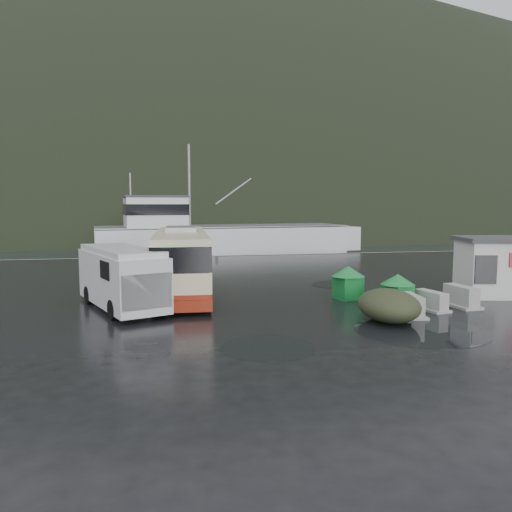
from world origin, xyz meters
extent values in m
plane|color=black|center=(0.00, 0.00, 0.00)|extent=(160.00, 160.00, 0.00)
cube|color=black|center=(0.00, 110.00, 0.00)|extent=(300.00, 180.00, 0.02)
cube|color=#999993|center=(0.00, 20.00, 0.00)|extent=(160.00, 0.60, 1.50)
ellipsoid|color=black|center=(10.00, 250.00, 0.00)|extent=(780.00, 540.00, 570.00)
cylinder|color=black|center=(3.79, -5.10, 0.01)|extent=(4.38, 4.38, 0.01)
cylinder|color=black|center=(-1.64, -6.04, 0.01)|extent=(2.79, 2.79, 0.01)
cylinder|color=black|center=(4.49, 4.47, 0.01)|extent=(2.82, 2.82, 0.01)
camera|label=1|loc=(-4.73, -19.98, 4.19)|focal=35.00mm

